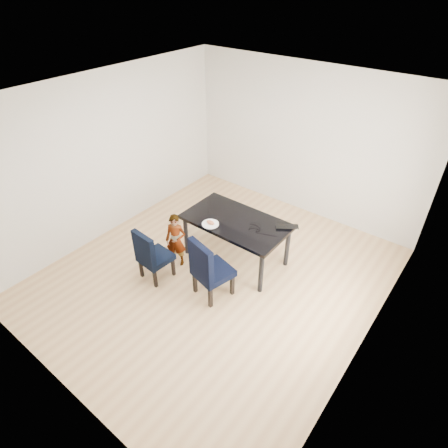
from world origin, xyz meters
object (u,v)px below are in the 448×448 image
Objects in this scene: dining_table at (236,240)px; laptop at (287,225)px; chair_right at (213,267)px; plate at (210,224)px; child at (176,240)px; chair_left at (155,253)px.

laptop reaches higher than dining_table.
plate is (-0.45, 0.49, 0.27)m from chair_right.
chair_right is 2.94× the size of laptop.
dining_table is 0.86m from laptop.
child reaches higher than laptop.
child is 1.71m from laptop.
child is 2.69× the size of laptop.
chair_right is (0.21, -0.81, 0.11)m from dining_table.
chair_left is 0.89× the size of chair_right.
chair_left is 0.92m from plate.
dining_table is 1.78× the size of child.
chair_left is at bearing -121.61° from plate.
child is (-0.67, -0.65, 0.07)m from dining_table.
chair_left reaches higher than plate.
child is (0.03, 0.41, 0.01)m from chair_left.
dining_table is 6.29× the size of plate.
chair_right is 0.72m from plate.
plate is (-0.24, -0.32, 0.38)m from dining_table.
chair_right is at bearing -75.67° from dining_table.
plate is 1.14m from laptop.
chair_left reaches higher than dining_table.
plate is 0.76× the size of laptop.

